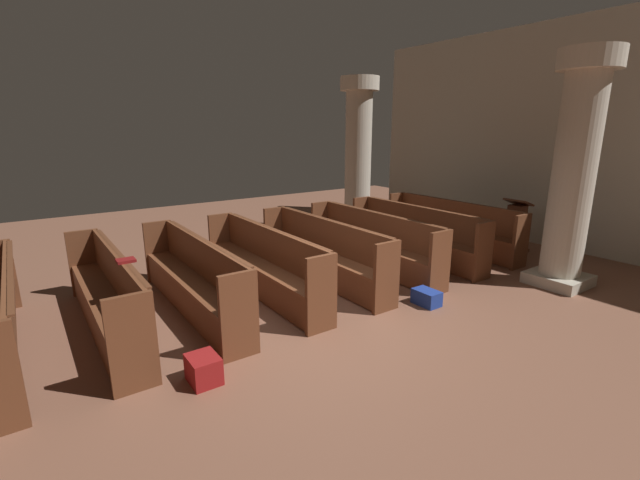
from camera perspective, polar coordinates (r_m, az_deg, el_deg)
The scene contains 15 objects.
ground_plane at distance 5.83m, azimuth 0.19°, elevation -10.18°, with size 19.20×19.20×0.00m, color brown.
back_wall at distance 10.11m, azimuth 30.32°, elevation 11.60°, with size 10.00×0.16×4.50m, color beige.
pew_row_0 at distance 9.23m, azimuth 16.91°, elevation 1.97°, with size 3.12×0.47×0.98m.
pew_row_1 at distance 8.43m, azimuth 12.36°, elevation 1.09°, with size 3.12×0.46×0.98m.
pew_row_2 at distance 7.69m, azimuth 6.88°, elevation 0.03°, with size 3.12×0.46×0.98m.
pew_row_3 at distance 7.04m, azimuth 0.33°, elevation -1.25°, with size 3.12×0.47×0.98m.
pew_row_4 at distance 6.50m, azimuth -7.45°, elevation -2.74°, with size 3.12×0.46×0.98m.
pew_row_5 at distance 6.11m, azimuth -16.44°, elevation -4.39°, with size 3.12×0.47×0.98m.
pew_row_6 at distance 5.89m, azimuth -26.42°, elevation -6.09°, with size 3.12×0.46×0.98m.
pillar_aisle_side at distance 7.61m, azimuth 30.54°, elevation 8.07°, with size 0.87×0.87×3.54m.
pillar_far_side at distance 10.23m, azimuth 5.06°, elevation 11.21°, with size 0.87×0.87×3.54m.
lectern at distance 9.55m, azimuth 24.37°, elevation 1.28°, with size 0.48×0.45×1.08m.
hymn_book at distance 5.32m, azimuth -24.26°, elevation -2.48°, with size 0.17×0.20×0.03m, color maroon.
kneeler_box_blue at distance 6.37m, azimuth 13.88°, elevation -7.37°, with size 0.38×0.25×0.22m, color navy.
kneeler_box_red at distance 4.59m, azimuth -15.11°, elevation -16.14°, with size 0.34×0.28×0.27m, color maroon.
Camera 1 is at (4.32, -3.05, 2.45)m, focal length 24.25 mm.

